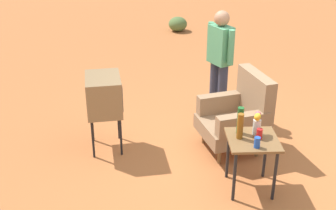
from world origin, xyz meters
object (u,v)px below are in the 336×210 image
object	(u,v)px
person_standing	(220,58)
bottle_wine_green	(240,121)
armchair	(238,115)
side_table	(252,146)
soda_can_red	(259,134)
soda_can_blue	(257,142)
flower_vase	(257,123)
tv_on_stand	(104,95)
bottle_tall_amber	(240,126)

from	to	relation	value
person_standing	bottle_wine_green	size ratio (longest dim) A/B	5.12
armchair	person_standing	bearing A→B (deg)	-172.97
armchair	side_table	size ratio (longest dim) A/B	1.61
armchair	soda_can_red	xyz separation A→B (m)	(0.89, 0.05, 0.22)
armchair	soda_can_blue	xyz separation A→B (m)	(1.08, -0.01, 0.22)
flower_vase	armchair	bearing A→B (deg)	-177.04
side_table	flower_vase	xyz separation A→B (m)	(-0.10, 0.06, 0.25)
tv_on_stand	soda_can_blue	bearing A→B (deg)	56.08
side_table	soda_can_blue	xyz separation A→B (m)	(0.18, -0.00, 0.16)
flower_vase	bottle_tall_amber	bearing A→B (deg)	-68.49
side_table	bottle_wine_green	bearing A→B (deg)	-135.93
soda_can_red	bottle_wine_green	size ratio (longest dim) A/B	0.38
soda_can_red	soda_can_blue	xyz separation A→B (m)	(0.18, -0.07, 0.00)
side_table	person_standing	distance (m)	1.93
bottle_wine_green	person_standing	bearing A→B (deg)	179.31
soda_can_red	soda_can_blue	distance (m)	0.19
person_standing	bottle_tall_amber	bearing A→B (deg)	-1.26
armchair	bottle_wine_green	xyz separation A→B (m)	(0.76, -0.14, 0.32)
soda_can_red	bottle_tall_amber	size ratio (longest dim) A/B	0.41
soda_can_blue	bottle_wine_green	bearing A→B (deg)	-157.81
side_table	bottle_tall_amber	bearing A→B (deg)	-97.51
armchair	soda_can_red	distance (m)	0.92
side_table	soda_can_red	world-z (taller)	soda_can_red
bottle_wine_green	side_table	bearing A→B (deg)	44.07
bottle_wine_green	flower_vase	bearing A→B (deg)	79.64
side_table	person_standing	bearing A→B (deg)	-176.70
soda_can_red	bottle_tall_amber	distance (m)	0.24
soda_can_blue	side_table	bearing A→B (deg)	179.90
tv_on_stand	person_standing	distance (m)	1.87
tv_on_stand	armchair	bearing A→B (deg)	87.10
tv_on_stand	flower_vase	size ratio (longest dim) A/B	3.89
soda_can_blue	flower_vase	xyz separation A→B (m)	(-0.28, 0.06, 0.09)
soda_can_red	flower_vase	size ratio (longest dim) A/B	0.46
tv_on_stand	side_table	bearing A→B (deg)	60.49
flower_vase	soda_can_red	bearing A→B (deg)	6.35
tv_on_stand	soda_can_blue	size ratio (longest dim) A/B	8.44
bottle_wine_green	flower_vase	distance (m)	0.19
armchair	tv_on_stand	world-z (taller)	armchair
soda_can_red	side_table	bearing A→B (deg)	-91.80
armchair	bottle_wine_green	size ratio (longest dim) A/B	3.31
soda_can_blue	flower_vase	size ratio (longest dim) A/B	0.46
armchair	flower_vase	distance (m)	0.85
bottle_tall_amber	flower_vase	xyz separation A→B (m)	(-0.08, 0.21, -0.00)
bottle_tall_amber	soda_can_blue	bearing A→B (deg)	36.34
soda_can_red	soda_can_blue	world-z (taller)	same
soda_can_blue	armchair	bearing A→B (deg)	179.23
armchair	soda_can_blue	world-z (taller)	armchair
side_table	soda_can_blue	size ratio (longest dim) A/B	5.41
tv_on_stand	bottle_tall_amber	size ratio (longest dim) A/B	3.43
armchair	flower_vase	size ratio (longest dim) A/B	4.00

